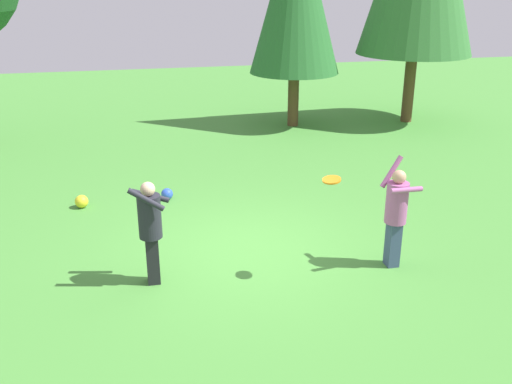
{
  "coord_description": "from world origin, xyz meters",
  "views": [
    {
      "loc": [
        -1.69,
        -8.5,
        4.4
      ],
      "look_at": [
        0.2,
        -0.02,
        1.05
      ],
      "focal_mm": 40.17,
      "sensor_mm": 36.0,
      "label": 1
    }
  ],
  "objects": [
    {
      "name": "ball_blue",
      "position": [
        -1.1,
        2.62,
        0.12
      ],
      "size": [
        0.24,
        0.24,
        0.24
      ],
      "primitive_type": "sphere",
      "color": "blue",
      "rests_on": "ground_plane"
    },
    {
      "name": "ground_plane",
      "position": [
        0.0,
        0.0,
        0.0
      ],
      "size": [
        40.0,
        40.0,
        0.0
      ],
      "primitive_type": "plane",
      "color": "#478C38"
    },
    {
      "name": "ball_yellow",
      "position": [
        -2.79,
        2.55,
        0.13
      ],
      "size": [
        0.26,
        0.26,
        0.26
      ],
      "primitive_type": "sphere",
      "color": "yellow",
      "rests_on": "ground_plane"
    },
    {
      "name": "person_thrower",
      "position": [
        2.2,
        -1.01,
        0.96
      ],
      "size": [
        0.57,
        0.55,
        1.77
      ],
      "rotation": [
        0.0,
        0.0,
        -2.97
      ],
      "color": "#38476B",
      "rests_on": "ground_plane"
    },
    {
      "name": "person_catcher",
      "position": [
        -1.54,
        -0.73,
        0.95
      ],
      "size": [
        0.62,
        0.57,
        1.61
      ],
      "rotation": [
        0.0,
        0.0,
        -0.18
      ],
      "color": "black",
      "rests_on": "ground_plane"
    },
    {
      "name": "frisbee",
      "position": [
        1.04,
        -1.21,
        1.61
      ],
      "size": [
        0.37,
        0.37,
        0.07
      ],
      "color": "orange"
    }
  ]
}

